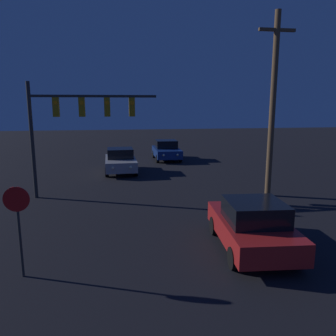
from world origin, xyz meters
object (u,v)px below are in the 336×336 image
Objects in this scene: car_near at (252,225)px; utility_pole at (273,104)px; stop_sign at (18,216)px; traffic_signal_mast at (74,116)px; car_far at (166,150)px; car_mid at (120,161)px.

utility_pole is (3.26, 5.72, 3.70)m from car_near.
car_near is 6.69m from stop_sign.
utility_pole is at bearing -8.46° from traffic_signal_mast.
car_far is at bearing 106.35° from utility_pole.
stop_sign reaches higher than car_mid.
car_near is 17.17m from car_far.
car_near is 9.82m from traffic_signal_mast.
car_far is 1.67× the size of stop_sign.
car_mid is 0.48× the size of utility_pole.
utility_pole is at bearing 32.93° from stop_sign.
utility_pole is (9.86, 6.39, 2.81)m from stop_sign.
car_mid is 1.68× the size of stop_sign.
car_mid is 5.93m from car_far.
car_near is 1.02× the size of car_far.
car_mid is at bearing 111.36° from car_near.
traffic_signal_mast reaches higher than car_far.
car_mid is at bearing 78.40° from stop_sign.
car_mid is at bearing 50.16° from car_far.
car_near is 1.02× the size of car_mid.
car_far is at bearing 94.58° from car_near.
car_near is at bearing 90.09° from car_far.
car_far is 19.00m from stop_sign.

